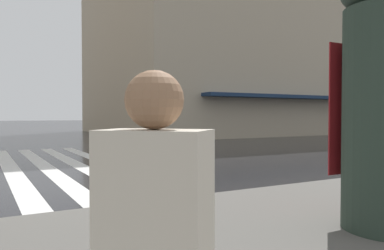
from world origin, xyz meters
The scene contains 3 objects.
ground_plane centered at (0.00, 0.00, 0.00)m, with size 220.00×220.00×0.00m, color black.
zebra_crossing centered at (4.00, 0.32, 0.00)m, with size 13.00×6.50×0.01m.
haussmann_block_corner centered at (21.76, -19.54, 10.31)m, with size 19.72×22.53×21.05m.
Camera 1 is at (-9.27, 1.19, 1.66)m, focal length 35.96 mm.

